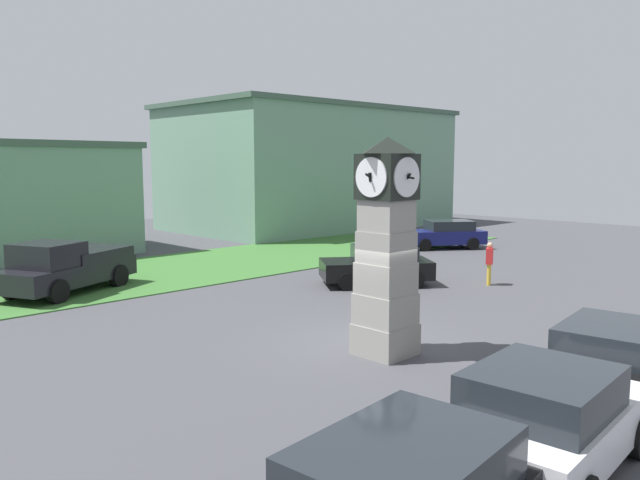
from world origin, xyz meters
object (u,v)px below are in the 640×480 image
object	(u,v)px
car_silver_hatch	(378,265)
pedestrian_near_bench	(489,261)
clock_tower	(386,250)
car_by_building	(614,358)
bench	(392,247)
car_far_lot	(445,234)
pickup_truck	(67,266)
bollard_near_tower	(573,357)
car_near_tower	(546,417)
bollard_mid_row	(513,367)

from	to	relation	value
car_silver_hatch	pedestrian_near_bench	size ratio (longest dim) A/B	2.73
clock_tower	car_by_building	xyz separation A→B (m)	(1.04, -4.77, -1.71)
car_by_building	bench	world-z (taller)	car_by_building
car_far_lot	pickup_truck	distance (m)	18.95
car_far_lot	pedestrian_near_bench	world-z (taller)	pedestrian_near_bench
clock_tower	bollard_near_tower	distance (m)	4.52
bollard_near_tower	bench	xyz separation A→B (m)	(10.60, 13.23, -0.01)
car_near_tower	car_far_lot	xyz separation A→B (m)	(18.93, 14.57, -0.03)
bollard_near_tower	car_near_tower	bearing A→B (deg)	-161.82
car_near_tower	car_by_building	world-z (taller)	car_near_tower
car_near_tower	bench	size ratio (longest dim) A/B	2.57
car_by_building	bollard_near_tower	bearing A→B (deg)	76.10
car_near_tower	pedestrian_near_bench	xyz separation A→B (m)	(11.80, 7.81, 0.11)
pickup_truck	bench	size ratio (longest dim) A/B	3.49
clock_tower	car_far_lot	bearing A→B (deg)	29.93
car_by_building	car_far_lot	bearing A→B (deg)	42.82
bollard_near_tower	pickup_truck	world-z (taller)	pickup_truck
car_by_building	clock_tower	bearing A→B (deg)	102.34
clock_tower	bollard_mid_row	world-z (taller)	clock_tower
car_silver_hatch	car_far_lot	bearing A→B (deg)	21.16
car_near_tower	bench	world-z (taller)	car_near_tower
bollard_near_tower	bollard_mid_row	world-z (taller)	bollard_near_tower
clock_tower	car_by_building	world-z (taller)	clock_tower
car_silver_hatch	pickup_truck	distance (m)	10.93
bench	car_by_building	bearing A→B (deg)	-127.50
car_near_tower	pickup_truck	size ratio (longest dim) A/B	0.74
clock_tower	car_silver_hatch	world-z (taller)	clock_tower
clock_tower	pickup_truck	distance (m)	12.43
car_silver_hatch	bench	bearing A→B (deg)	34.46
car_silver_hatch	pickup_truck	bearing A→B (deg)	143.05
car_far_lot	clock_tower	bearing A→B (deg)	-150.07
bollard_mid_row	car_silver_hatch	xyz separation A→B (m)	(6.29, 8.77, 0.29)
car_far_lot	car_silver_hatch	xyz separation A→B (m)	(-10.02, -3.88, -0.01)
car_by_building	bench	xyz separation A→B (m)	(10.82, 14.10, -0.23)
car_silver_hatch	bench	distance (m)	6.73
pickup_truck	clock_tower	bearing A→B (deg)	-78.71
bollard_mid_row	car_far_lot	bearing A→B (deg)	37.79
car_by_building	car_far_lot	distance (m)	20.86
car_near_tower	car_by_building	bearing A→B (deg)	6.13
bollard_near_tower	bollard_mid_row	distance (m)	1.40
pickup_truck	pedestrian_near_bench	xyz separation A→B (m)	(11.62, -9.45, -0.03)
bollard_mid_row	car_silver_hatch	bearing A→B (deg)	54.36
bollard_near_tower	car_far_lot	bearing A→B (deg)	41.41
car_far_lot	pickup_truck	bearing A→B (deg)	171.85
car_silver_hatch	pedestrian_near_bench	bearing A→B (deg)	-44.92
bollard_near_tower	car_silver_hatch	bearing A→B (deg)	61.78
car_silver_hatch	bollard_near_tower	bearing A→B (deg)	-118.22
bollard_near_tower	car_near_tower	distance (m)	4.06
clock_tower	car_by_building	bearing A→B (deg)	-77.66
car_by_building	pedestrian_near_bench	size ratio (longest dim) A/B	2.66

